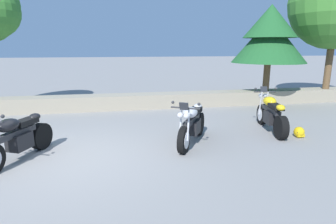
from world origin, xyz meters
The scene contains 7 objects.
ground_plane centered at (0.00, 0.00, 0.00)m, with size 120.00×120.00×0.00m, color gray.
stone_wall centered at (0.00, 4.80, 0.28)m, with size 36.00×0.80×0.55m, color gray.
motorcycle_black_near_left centered at (-1.15, 0.07, 0.49)m, with size 1.07×1.95×1.18m.
motorcycle_silver_centre centered at (2.72, 0.46, 0.49)m, with size 1.21×1.86×1.18m.
motorcycle_yellow_far_right centered at (5.21, 1.07, 0.49)m, with size 0.71×2.06×1.18m.
rider_helmet centered at (5.67, 0.39, 0.14)m, with size 0.28×0.28×0.28m.
pine_tree_mid_left centered at (7.07, 4.67, 2.80)m, with size 2.95×2.95×3.43m.
Camera 1 is at (0.92, -5.91, 2.36)m, focal length 29.78 mm.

